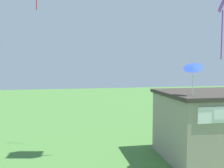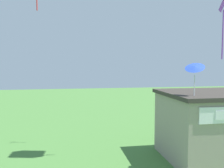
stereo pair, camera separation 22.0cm
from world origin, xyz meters
name	(u,v)px [view 1 (the left image)]	position (x,y,z in m)	size (l,w,h in m)	color
seaside_building	(219,124)	(7.98, 10.82, 2.23)	(7.64, 5.51, 4.43)	gray
kite_blue_delta	(193,69)	(5.16, 9.31, 5.94)	(1.48, 1.46, 3.49)	blue
kite_purple_streamer	(223,15)	(4.64, 6.04, 8.34)	(0.62, 0.63, 2.78)	purple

